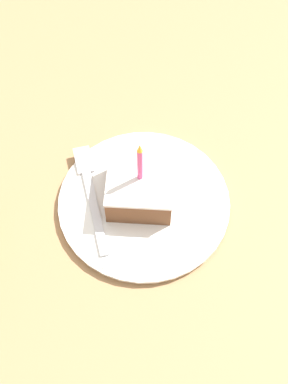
% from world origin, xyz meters
% --- Properties ---
extents(ground_plane, '(2.40, 2.40, 0.04)m').
position_xyz_m(ground_plane, '(0.00, 0.00, -0.02)').
color(ground_plane, '#9E754C').
rests_on(ground_plane, ground).
extents(plate, '(0.24, 0.24, 0.01)m').
position_xyz_m(plate, '(0.02, 0.03, 0.01)').
color(plate, white).
rests_on(plate, ground_plane).
extents(cake_slice, '(0.09, 0.09, 0.12)m').
position_xyz_m(cake_slice, '(0.01, 0.04, 0.04)').
color(cake_slice, brown).
rests_on(cake_slice, plate).
extents(fork, '(0.07, 0.18, 0.00)m').
position_xyz_m(fork, '(-0.06, 0.04, 0.02)').
color(fork, silver).
rests_on(fork, plate).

